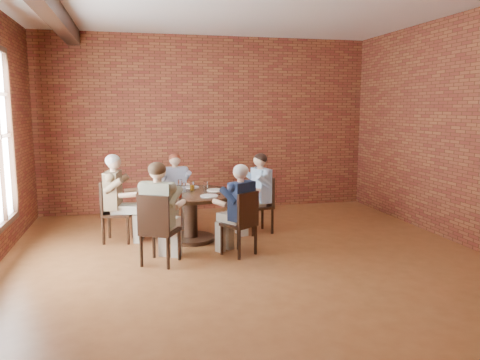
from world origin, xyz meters
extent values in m
plane|color=brown|center=(0.00, 0.00, 0.00)|extent=(7.00, 7.00, 0.00)
plane|color=brown|center=(0.00, 3.50, 1.70)|extent=(7.00, 0.00, 7.00)
plane|color=brown|center=(0.00, -3.50, 1.70)|extent=(7.00, 0.00, 7.00)
plane|color=brown|center=(3.25, 0.00, 1.70)|extent=(0.00, 7.00, 7.00)
cube|color=black|center=(-3.17, 1.44, 1.65)|extent=(0.10, 0.08, 2.20)
cylinder|color=black|center=(-0.65, 1.28, 0.03)|extent=(0.72, 0.72, 0.06)
cylinder|color=black|center=(-0.65, 1.28, 0.35)|extent=(0.21, 0.21, 0.64)
cylinder|color=#3A2215|center=(-0.65, 1.28, 0.72)|extent=(1.44, 1.44, 0.05)
cube|color=black|center=(0.47, 1.50, 0.43)|extent=(0.48, 0.48, 0.04)
cube|color=black|center=(0.65, 1.53, 0.68)|extent=(0.12, 0.41, 0.47)
cylinder|color=black|center=(0.27, 1.64, 0.21)|extent=(0.04, 0.04, 0.41)
cylinder|color=black|center=(0.34, 1.29, 0.21)|extent=(0.04, 0.04, 0.41)
cylinder|color=black|center=(0.61, 1.70, 0.21)|extent=(0.04, 0.04, 0.41)
cylinder|color=black|center=(0.68, 1.36, 0.21)|extent=(0.04, 0.04, 0.41)
cube|color=black|center=(-0.78, 2.24, 0.43)|extent=(0.43, 0.43, 0.04)
cube|color=black|center=(-0.81, 2.41, 0.67)|extent=(0.39, 0.09, 0.44)
cylinder|color=black|center=(-0.92, 2.06, 0.21)|extent=(0.04, 0.04, 0.41)
cylinder|color=black|center=(-0.60, 2.10, 0.21)|extent=(0.04, 0.04, 0.41)
cylinder|color=black|center=(-0.97, 2.38, 0.21)|extent=(0.04, 0.04, 0.41)
cylinder|color=black|center=(-0.64, 2.42, 0.21)|extent=(0.04, 0.04, 0.41)
cube|color=black|center=(-1.74, 1.49, 0.43)|extent=(0.50, 0.50, 0.04)
cube|color=black|center=(-1.92, 1.53, 0.69)|extent=(0.12, 0.42, 0.48)
cylinder|color=black|center=(-1.59, 1.28, 0.21)|extent=(0.04, 0.04, 0.41)
cylinder|color=black|center=(-1.52, 1.63, 0.21)|extent=(0.04, 0.04, 0.41)
cylinder|color=black|center=(-1.95, 1.35, 0.21)|extent=(0.04, 0.04, 0.41)
cylinder|color=black|center=(-1.88, 1.70, 0.21)|extent=(0.04, 0.04, 0.41)
cube|color=black|center=(-1.17, 0.30, 0.43)|extent=(0.58, 0.58, 0.04)
cube|color=black|center=(-1.26, 0.12, 0.70)|extent=(0.40, 0.24, 0.49)
cylinder|color=black|center=(-0.92, 0.37, 0.21)|extent=(0.04, 0.04, 0.41)
cylinder|color=black|center=(-1.25, 0.55, 0.21)|extent=(0.04, 0.04, 0.41)
cylinder|color=black|center=(-1.10, 0.05, 0.21)|extent=(0.04, 0.04, 0.41)
cylinder|color=black|center=(-1.42, 0.22, 0.21)|extent=(0.04, 0.04, 0.41)
cube|color=black|center=(-0.09, 0.43, 0.43)|extent=(0.54, 0.54, 0.04)
cube|color=black|center=(0.00, 0.29, 0.67)|extent=(0.35, 0.25, 0.45)
cylinder|color=black|center=(-0.05, 0.66, 0.21)|extent=(0.04, 0.04, 0.41)
cylinder|color=black|center=(-0.32, 0.48, 0.21)|extent=(0.04, 0.04, 0.41)
cylinder|color=black|center=(0.14, 0.39, 0.21)|extent=(0.04, 0.04, 0.41)
cylinder|color=black|center=(-0.14, 0.20, 0.21)|extent=(0.04, 0.04, 0.41)
cylinder|color=white|center=(-0.26, 1.36, 0.76)|extent=(0.26, 0.26, 0.01)
cylinder|color=white|center=(-0.59, 1.71, 0.76)|extent=(0.26, 0.26, 0.01)
cylinder|color=white|center=(-1.15, 1.26, 0.76)|extent=(0.26, 0.26, 0.01)
cylinder|color=white|center=(-0.43, 0.90, 0.76)|extent=(0.26, 0.26, 0.01)
cylinder|color=white|center=(-0.39, 1.42, 0.82)|extent=(0.07, 0.07, 0.14)
cylinder|color=white|center=(-0.60, 1.46, 0.82)|extent=(0.07, 0.07, 0.14)
cylinder|color=white|center=(-0.76, 1.68, 0.82)|extent=(0.07, 0.07, 0.14)
cylinder|color=white|center=(-0.75, 1.33, 0.82)|extent=(0.07, 0.07, 0.14)
cylinder|color=white|center=(-0.94, 1.27, 0.82)|extent=(0.07, 0.07, 0.14)
cylinder|color=white|center=(-0.86, 0.89, 0.82)|extent=(0.07, 0.07, 0.14)
cube|color=black|center=(-0.26, 1.04, 0.75)|extent=(0.09, 0.13, 0.01)
camera|label=1|loc=(-1.50, -5.69, 2.02)|focal=35.00mm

